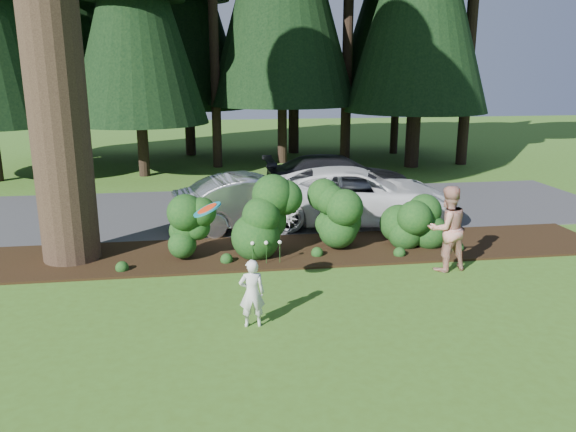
{
  "coord_description": "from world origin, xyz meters",
  "views": [
    {
      "loc": [
        -1.55,
        -9.24,
        4.18
      ],
      "look_at": [
        0.07,
        1.67,
        1.3
      ],
      "focal_mm": 35.0,
      "sensor_mm": 36.0,
      "label": 1
    }
  ],
  "objects_px": {
    "car_white_suv": "(357,195)",
    "car_dark_suv": "(338,177)",
    "child": "(252,293)",
    "car_silver_wagon": "(257,201)",
    "adult": "(447,229)",
    "frisbee": "(207,209)"
  },
  "relations": [
    {
      "from": "car_silver_wagon",
      "to": "car_white_suv",
      "type": "distance_m",
      "value": 2.83
    },
    {
      "from": "car_silver_wagon",
      "to": "car_white_suv",
      "type": "relative_size",
      "value": 0.79
    },
    {
      "from": "child",
      "to": "car_silver_wagon",
      "type": "bearing_deg",
      "value": -95.4
    },
    {
      "from": "child",
      "to": "frisbee",
      "type": "xyz_separation_m",
      "value": [
        -0.68,
        0.4,
        1.36
      ]
    },
    {
      "from": "car_white_suv",
      "to": "car_dark_suv",
      "type": "bearing_deg",
      "value": 6.08
    },
    {
      "from": "child",
      "to": "frisbee",
      "type": "height_order",
      "value": "frisbee"
    },
    {
      "from": "child",
      "to": "frisbee",
      "type": "bearing_deg",
      "value": -29.48
    },
    {
      "from": "car_silver_wagon",
      "to": "adult",
      "type": "height_order",
      "value": "adult"
    },
    {
      "from": "car_dark_suv",
      "to": "adult",
      "type": "bearing_deg",
      "value": -173.59
    },
    {
      "from": "car_silver_wagon",
      "to": "car_white_suv",
      "type": "bearing_deg",
      "value": -99.54
    },
    {
      "from": "frisbee",
      "to": "adult",
      "type": "bearing_deg",
      "value": 19.1
    },
    {
      "from": "child",
      "to": "adult",
      "type": "bearing_deg",
      "value": -153.04
    },
    {
      "from": "car_white_suv",
      "to": "frisbee",
      "type": "distance_m",
      "value": 7.16
    },
    {
      "from": "car_dark_suv",
      "to": "car_silver_wagon",
      "type": "bearing_deg",
      "value": 137.71
    },
    {
      "from": "car_silver_wagon",
      "to": "adult",
      "type": "xyz_separation_m",
      "value": [
        3.69,
        -3.87,
        0.17
      ]
    },
    {
      "from": "adult",
      "to": "car_dark_suv",
      "type": "bearing_deg",
      "value": -94.34
    },
    {
      "from": "car_white_suv",
      "to": "adult",
      "type": "xyz_separation_m",
      "value": [
        0.87,
        -3.98,
        0.13
      ]
    },
    {
      "from": "child",
      "to": "adult",
      "type": "height_order",
      "value": "adult"
    },
    {
      "from": "car_silver_wagon",
      "to": "frisbee",
      "type": "height_order",
      "value": "frisbee"
    },
    {
      "from": "car_white_suv",
      "to": "adult",
      "type": "distance_m",
      "value": 4.08
    },
    {
      "from": "car_dark_suv",
      "to": "frisbee",
      "type": "xyz_separation_m",
      "value": [
        -4.33,
        -8.81,
        1.21
      ]
    },
    {
      "from": "car_silver_wagon",
      "to": "car_dark_suv",
      "type": "bearing_deg",
      "value": -54.9
    }
  ]
}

